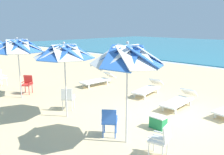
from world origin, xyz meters
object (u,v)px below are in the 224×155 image
at_px(plastic_chair_1, 109,120).
at_px(cooler_box, 158,122).
at_px(sun_lounger_1, 180,100).
at_px(sun_lounger_2, 148,88).
at_px(beach_umbrella_0, 127,57).
at_px(beach_umbrella_2, 18,46).
at_px(plastic_chair_3, 27,83).
at_px(sun_lounger_3, 98,80).
at_px(plastic_chair_0, 161,139).
at_px(beach_umbrella_1, 64,52).
at_px(plastic_chair_2, 68,97).
at_px(plastic_chair_5, 0,77).

height_order(plastic_chair_1, cooler_box, plastic_chair_1).
bearing_deg(sun_lounger_1, sun_lounger_2, 162.98).
height_order(beach_umbrella_0, beach_umbrella_2, beach_umbrella_0).
xyz_separation_m(plastic_chair_1, plastic_chair_3, (-6.00, 0.47, 0.00)).
xyz_separation_m(plastic_chair_3, sun_lounger_3, (1.17, 3.48, -0.22)).
relative_size(beach_umbrella_0, plastic_chair_0, 3.22).
bearing_deg(plastic_chair_1, sun_lounger_3, 140.80).
distance_m(plastic_chair_0, plastic_chair_1, 1.70).
bearing_deg(cooler_box, sun_lounger_3, 156.02).
relative_size(plastic_chair_1, beach_umbrella_1, 0.33).
distance_m(beach_umbrella_0, plastic_chair_0, 2.19).
distance_m(beach_umbrella_0, beach_umbrella_1, 2.78).
distance_m(sun_lounger_2, cooler_box, 3.83).
height_order(sun_lounger_3, cooler_box, sun_lounger_3).
bearing_deg(beach_umbrella_1, plastic_chair_1, -1.12).
distance_m(sun_lounger_1, sun_lounger_2, 2.04).
height_order(beach_umbrella_1, plastic_chair_2, beach_umbrella_1).
height_order(beach_umbrella_0, sun_lounger_2, beach_umbrella_0).
distance_m(plastic_chair_0, beach_umbrella_2, 7.47).
bearing_deg(plastic_chair_0, beach_umbrella_2, -178.89).
bearing_deg(beach_umbrella_2, plastic_chair_3, 130.89).
bearing_deg(plastic_chair_2, plastic_chair_3, -179.91).
xyz_separation_m(beach_umbrella_0, plastic_chair_2, (-3.31, 0.40, -1.88)).
height_order(plastic_chair_3, sun_lounger_3, plastic_chair_3).
xyz_separation_m(beach_umbrella_2, plastic_chair_5, (-2.85, 0.19, -1.80)).
height_order(beach_umbrella_0, cooler_box, beach_umbrella_0).
bearing_deg(plastic_chair_2, cooler_box, 16.64).
xyz_separation_m(plastic_chair_1, plastic_chair_2, (-2.73, 0.47, 0.00)).
bearing_deg(plastic_chair_0, sun_lounger_3, 149.44).
height_order(plastic_chair_5, sun_lounger_3, plastic_chair_5).
height_order(plastic_chair_0, sun_lounger_3, plastic_chair_0).
height_order(beach_umbrella_2, sun_lounger_2, beach_umbrella_2).
distance_m(beach_umbrella_0, sun_lounger_3, 6.98).
bearing_deg(plastic_chair_3, beach_umbrella_0, -3.43).
xyz_separation_m(plastic_chair_3, sun_lounger_1, (6.14, 3.33, -0.22)).
xyz_separation_m(beach_umbrella_1, sun_lounger_1, (2.33, 3.76, -2.01)).
relative_size(plastic_chair_0, sun_lounger_2, 0.39).
relative_size(plastic_chair_0, plastic_chair_5, 1.00).
xyz_separation_m(plastic_chair_1, beach_umbrella_2, (-5.55, -0.06, 1.80)).
xyz_separation_m(plastic_chair_5, sun_lounger_3, (3.57, 3.81, -0.22)).
bearing_deg(plastic_chair_3, sun_lounger_2, 43.22).
distance_m(plastic_chair_3, sun_lounger_3, 3.67).
xyz_separation_m(plastic_chair_2, sun_lounger_2, (0.91, 3.92, -0.22)).
bearing_deg(plastic_chair_5, plastic_chair_0, -0.28).
bearing_deg(sun_lounger_3, plastic_chair_0, -30.56).
bearing_deg(plastic_chair_5, beach_umbrella_1, -0.84).
height_order(beach_umbrella_0, plastic_chair_2, beach_umbrella_0).
height_order(beach_umbrella_2, plastic_chair_5, beach_umbrella_2).
xyz_separation_m(plastic_chair_2, sun_lounger_1, (2.86, 3.33, -0.22)).
bearing_deg(sun_lounger_3, sun_lounger_1, -1.66).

